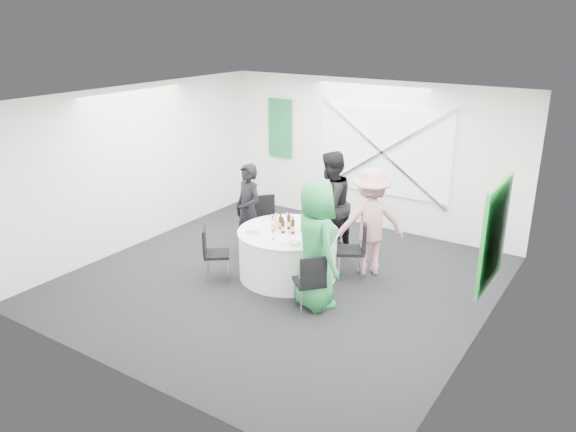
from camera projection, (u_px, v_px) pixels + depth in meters
The scene contains 47 objects.
floor at pixel (281, 280), 8.72m from camera, with size 6.00×6.00×0.00m, color black.
ceiling at pixel (280, 98), 7.78m from camera, with size 6.00×6.00×0.00m, color silver.
wall_back at pixel (369, 155), 10.61m from camera, with size 6.00×6.00×0.00m, color white.
wall_front at pixel (121, 266), 5.89m from camera, with size 6.00×6.00×0.00m, color white.
wall_left at pixel (138, 166), 9.80m from camera, with size 6.00×6.00×0.00m, color white.
wall_right at pixel (489, 235), 6.70m from camera, with size 6.00×6.00×0.00m, color white.
window_panel at pixel (383, 152), 10.39m from camera, with size 2.60×0.03×1.60m, color silver.
window_brace_a at pixel (382, 152), 10.36m from camera, with size 0.05×0.05×3.16m, color silver.
window_brace_b at pixel (382, 152), 10.36m from camera, with size 0.05×0.05×3.16m, color silver.
green_banner at pixel (280, 128), 11.51m from camera, with size 0.55×0.04×1.20m, color #156C39.
green_sign at pixel (494, 234), 7.27m from camera, with size 0.05×1.20×1.40m, color #198E33.
banquet_table at pixel (288, 253), 8.75m from camera, with size 1.56×1.56×0.76m.
chair_back at pixel (328, 219), 9.62m from camera, with size 0.47×0.48×1.01m.
chair_back_left at pixel (266, 218), 9.75m from camera, with size 0.60×0.60×0.94m.
chair_back_right at pixel (356, 245), 8.65m from camera, with size 0.58×0.57×0.92m.
chair_front_right at pixel (311, 279), 7.62m from camera, with size 0.55×0.55×0.86m.
chair_front_left at pixel (212, 249), 8.62m from camera, with size 0.54×0.54×0.84m.
person_man_back_left at pixel (248, 210), 9.41m from camera, with size 0.58×0.38×1.60m, color black.
person_man_back at pixel (330, 204), 9.39m from camera, with size 0.88×0.48×1.80m, color black.
person_woman_pink at pixel (370, 222), 8.71m from camera, with size 1.11×0.51×1.72m, color #CE8587.
person_woman_green at pixel (316, 244), 7.69m from camera, with size 0.90×0.58×1.84m, color #279148.
plate_back at pixel (307, 220), 9.05m from camera, with size 0.27×0.27×0.01m.
plate_back_left at pixel (275, 219), 9.08m from camera, with size 0.28×0.28×0.01m.
plate_back_right at pixel (325, 229), 8.66m from camera, with size 0.29×0.29×0.04m.
plate_front_right at pixel (295, 243), 8.10m from camera, with size 0.27×0.27×0.04m.
plate_front_left at pixel (254, 231), 8.59m from camera, with size 0.25×0.25×0.01m.
napkin at pixel (252, 230), 8.54m from camera, with size 0.20×0.13×0.05m, color white.
beer_bottle_a at pixel (281, 223), 8.67m from camera, with size 0.06×0.06×0.25m.
beer_bottle_b at pixel (289, 222), 8.66m from camera, with size 0.06×0.06×0.28m.
beer_bottle_c at pixel (293, 227), 8.47m from camera, with size 0.06×0.06×0.28m.
beer_bottle_d at pixel (283, 227), 8.51m from camera, with size 0.06×0.06×0.25m.
green_water_bottle at pixel (303, 223), 8.55m from camera, with size 0.08×0.08×0.33m.
clear_water_bottle at pixel (276, 224), 8.59m from camera, with size 0.08×0.08×0.28m.
wine_glass_a at pixel (288, 216), 8.90m from camera, with size 0.07×0.07×0.17m.
wine_glass_b at pixel (273, 231), 8.26m from camera, with size 0.07×0.07×0.17m.
wine_glass_c at pixel (290, 233), 8.18m from camera, with size 0.07×0.07×0.17m.
wine_glass_d at pixel (306, 218), 8.80m from camera, with size 0.07×0.07×0.17m.
wine_glass_e at pixel (272, 218), 8.80m from camera, with size 0.07×0.07×0.17m.
wine_glass_f at pixel (313, 226), 8.45m from camera, with size 0.07×0.07×0.17m.
fork_a at pixel (252, 227), 8.76m from camera, with size 0.01×0.15×0.01m, color silver.
knife_a at pixel (252, 235), 8.43m from camera, with size 0.01×0.15×0.01m, color silver.
fork_b at pixel (324, 234), 8.46m from camera, with size 0.01×0.15×0.01m, color silver.
knife_b at pixel (325, 228), 8.71m from camera, with size 0.01×0.15×0.01m, color silver.
fork_c at pixel (284, 245), 8.08m from camera, with size 0.01×0.15×0.01m, color silver.
knife_c at pixel (308, 243), 8.15m from camera, with size 0.01×0.15×0.01m, color silver.
fork_d at pixel (280, 218), 9.15m from camera, with size 0.01×0.15×0.01m, color silver.
knife_d at pixel (265, 221), 9.03m from camera, with size 0.01×0.15×0.01m, color silver.
Camera 1 is at (4.41, -6.53, 3.87)m, focal length 35.00 mm.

